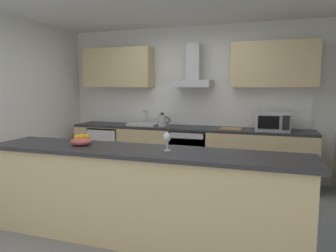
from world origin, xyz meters
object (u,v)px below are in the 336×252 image
refrigerator (109,150)px  kettle (162,120)px  range_hood (193,74)px  sink (144,124)px  microwave (273,121)px  wine_glass (167,138)px  fruit_bowl (81,141)px  oven (191,153)px  chopping_board (232,129)px

refrigerator → kettle: size_ratio=2.94×
range_hood → sink: bearing=-172.0°
microwave → wine_glass: size_ratio=2.81×
wine_glass → fruit_bowl: (-0.96, 0.00, -0.08)m
oven → microwave: (1.28, -0.03, 0.59)m
microwave → sink: 2.13m
oven → fruit_bowl: 2.34m
oven → range_hood: 1.33m
kettle → range_hood: (0.49, 0.16, 0.78)m
microwave → kettle: microwave is taller
refrigerator → kettle: 1.19m
sink → range_hood: range_hood is taller
kettle → chopping_board: kettle is taller
sink → range_hood: bearing=8.0°
oven → range_hood: range_hood is taller
refrigerator → chopping_board: (2.20, -0.02, 0.49)m
range_hood → chopping_board: range_hood is taller
microwave → range_hood: (-1.28, 0.16, 0.74)m
range_hood → wine_glass: range_hood is taller
refrigerator → microwave: bearing=-0.5°
wine_glass → fruit_bowl: size_ratio=0.81×
oven → microwave: bearing=-1.2°
fruit_bowl → sink: bearing=95.1°
range_hood → fruit_bowl: 2.53m
microwave → wine_glass: 2.37m
refrigerator → wine_glass: 2.93m
range_hood → chopping_board: bearing=-12.9°
wine_glass → refrigerator: bearing=130.2°
microwave → kettle: size_ratio=1.73×
sink → wine_glass: sink is taller
wine_glass → chopping_board: wine_glass is taller
kettle → chopping_board: size_ratio=0.85×
sink → kettle: bearing=-7.3°
refrigerator → range_hood: size_ratio=1.18×
refrigerator → microwave: size_ratio=1.70×
range_hood → refrigerator: bearing=-175.1°
sink → fruit_bowl: 2.20m
sink → fruit_bowl: size_ratio=2.27×
oven → wine_glass: bearing=-81.9°
oven → sink: bearing=179.3°
kettle → range_hood: size_ratio=0.40×
range_hood → chopping_board: (0.67, -0.15, -0.88)m
sink → chopping_board: bearing=-1.3°
sink → wine_glass: bearing=-62.2°
wine_glass → sink: bearing=117.8°
microwave → range_hood: bearing=173.0°
microwave → range_hood: range_hood is taller
microwave → fruit_bowl: 2.90m
refrigerator → microwave: 2.89m
range_hood → wine_glass: size_ratio=4.05×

